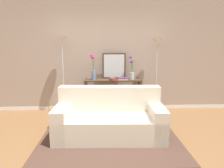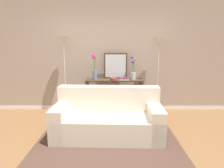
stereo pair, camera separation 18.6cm
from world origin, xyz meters
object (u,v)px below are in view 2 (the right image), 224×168
object	(u,v)px
fruit_bowl	(114,79)
book_stack	(124,79)
wall_mirror	(116,66)
floor_lamp_left	(64,54)
vase_short_flowers	(133,72)
couch	(108,119)
book_row_under_console	(96,110)
console_table	(114,90)
vase_tall_flowers	(95,70)
floor_lamp_right	(159,55)

from	to	relation	value
fruit_bowl	book_stack	bearing A→B (deg)	6.89
wall_mirror	book_stack	xyz separation A→B (m)	(0.20, -0.22, -0.29)
book_stack	floor_lamp_left	bearing A→B (deg)	178.70
wall_mirror	vase_short_flowers	bearing A→B (deg)	-16.53
couch	book_row_under_console	xyz separation A→B (m)	(-0.32, 1.30, -0.26)
vase_short_flowers	fruit_bowl	size ratio (longest dim) A/B	3.13
console_table	vase_tall_flowers	xyz separation A→B (m)	(-0.47, -0.01, 0.50)
console_table	floor_lamp_right	size ratio (longest dim) A/B	0.76
console_table	vase_short_flowers	size ratio (longest dim) A/B	2.40
book_stack	vase_tall_flowers	bearing A→B (deg)	174.57
floor_lamp_left	book_stack	xyz separation A→B (m)	(1.41, -0.03, -0.59)
vase_tall_flowers	couch	bearing A→B (deg)	-74.74
vase_tall_flowers	fruit_bowl	world-z (taller)	vase_tall_flowers
book_stack	couch	bearing A→B (deg)	-105.87
vase_short_flowers	wall_mirror	bearing A→B (deg)	163.47
floor_lamp_right	book_stack	xyz separation A→B (m)	(-0.81, -0.03, -0.56)
wall_mirror	vase_short_flowers	distance (m)	0.46
floor_lamp_left	book_row_under_console	world-z (taller)	floor_lamp_left
book_row_under_console	fruit_bowl	bearing A→B (deg)	-13.62
couch	console_table	world-z (taller)	couch
floor_lamp_right	vase_tall_flowers	xyz separation A→B (m)	(-1.51, 0.03, -0.35)
fruit_bowl	book_stack	size ratio (longest dim) A/B	0.83
floor_lamp_left	wall_mirror	distance (m)	1.27
wall_mirror	book_row_under_console	bearing A→B (deg)	-163.23
floor_lamp_right	vase_tall_flowers	distance (m)	1.55
console_table	wall_mirror	xyz separation A→B (m)	(0.04, 0.14, 0.57)
floor_lamp_right	book_row_under_console	distance (m)	2.01
book_row_under_console	wall_mirror	bearing A→B (deg)	16.77
console_table	fruit_bowl	size ratio (longest dim) A/B	7.49
floor_lamp_right	wall_mirror	distance (m)	1.06
wall_mirror	book_row_under_console	xyz separation A→B (m)	(-0.47, -0.14, -1.09)
wall_mirror	floor_lamp_right	bearing A→B (deg)	-10.52
floor_lamp_right	book_row_under_console	world-z (taller)	floor_lamp_right
couch	floor_lamp_right	xyz separation A→B (m)	(1.16, 1.26, 1.11)
wall_mirror	vase_short_flowers	xyz separation A→B (m)	(0.42, -0.13, -0.13)
console_table	fruit_bowl	xyz separation A→B (m)	(-0.01, -0.10, 0.29)
fruit_bowl	floor_lamp_left	bearing A→B (deg)	177.04
floor_lamp_left	vase_tall_flowers	world-z (taller)	floor_lamp_left
console_table	book_stack	world-z (taller)	book_stack
floor_lamp_left	vase_tall_flowers	distance (m)	0.81
floor_lamp_left	fruit_bowl	distance (m)	1.32
vase_short_flowers	book_row_under_console	xyz separation A→B (m)	(-0.90, -0.02, -0.97)
floor_lamp_right	book_stack	size ratio (longest dim) A/B	8.21
floor_lamp_right	fruit_bowl	distance (m)	1.19
console_table	book_row_under_console	size ratio (longest dim) A/B	5.57
fruit_bowl	console_table	bearing A→B (deg)	87.05
floor_lamp_right	fruit_bowl	xyz separation A→B (m)	(-1.05, -0.06, -0.55)
fruit_bowl	book_stack	xyz separation A→B (m)	(0.24, 0.03, -0.00)
floor_lamp_left	vase_tall_flowers	bearing A→B (deg)	2.76
wall_mirror	vase_tall_flowers	world-z (taller)	wall_mirror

